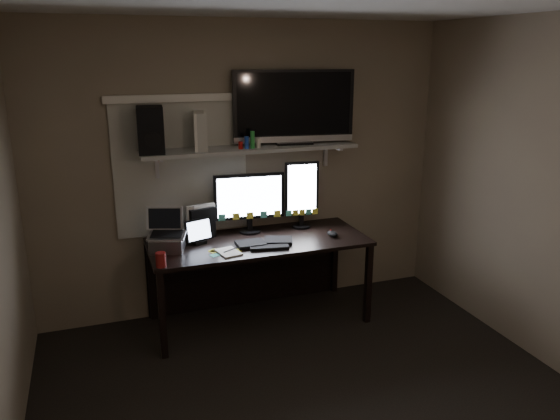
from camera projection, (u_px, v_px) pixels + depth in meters
name	position (u px, v px, depth m)	size (l,w,h in m)	color
floor	(327.00, 420.00, 3.44)	(3.60, 3.60, 0.00)	black
back_wall	(245.00, 170.00, 4.72)	(3.60, 3.60, 0.00)	#6F6150
window_blinds	(182.00, 169.00, 4.51)	(1.10, 0.02, 1.10)	beige
desk	(255.00, 255.00, 4.68)	(1.80, 0.75, 0.73)	black
wall_shelf	(250.00, 149.00, 4.50)	(1.80, 0.35, 0.03)	#9D9D98
monitor_landscape	(249.00, 203.00, 4.66)	(0.60, 0.06, 0.53)	black
monitor_portrait	(302.00, 194.00, 4.78)	(0.30, 0.06, 0.60)	black
keyboard	(265.00, 242.00, 4.43)	(0.47, 0.19, 0.03)	black
mouse	(332.00, 234.00, 4.62)	(0.08, 0.12, 0.04)	black
notepad	(229.00, 252.00, 4.24)	(0.15, 0.21, 0.01)	white
tablet	(199.00, 231.00, 4.41)	(0.24, 0.10, 0.21)	black
file_sorter	(201.00, 222.00, 4.55)	(0.22, 0.10, 0.28)	black
laptop	(167.00, 231.00, 4.24)	(0.29, 0.23, 0.32)	#B5B4B9
cup	(161.00, 260.00, 3.95)	(0.08, 0.08, 0.11)	maroon
sticky_notes	(225.00, 251.00, 4.28)	(0.28, 0.20, 0.00)	#FFF445
tv	(294.00, 107.00, 4.56)	(1.02, 0.18, 0.61)	black
game_console	(199.00, 131.00, 4.33)	(0.08, 0.25, 0.30)	silver
speaker	(151.00, 130.00, 4.17)	(0.20, 0.24, 0.36)	black
bottles	(250.00, 140.00, 4.39)	(0.22, 0.05, 0.14)	#A50F0C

